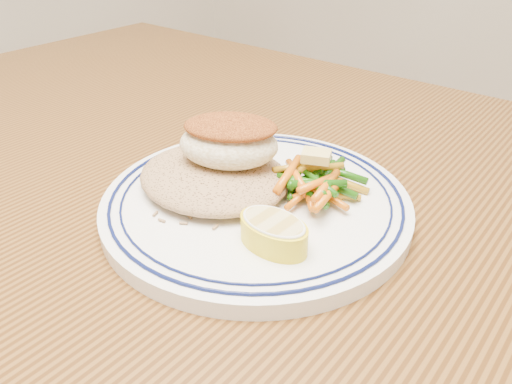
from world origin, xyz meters
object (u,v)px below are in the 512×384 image
object	(u,v)px
rice_pilaf	(214,174)
lemon_wedge	(274,231)
dining_table	(292,303)
plate	(256,202)
fish_fillet	(229,140)
vegetable_pile	(316,180)

from	to	relation	value
rice_pilaf	lemon_wedge	size ratio (longest dim) A/B	2.36
lemon_wedge	rice_pilaf	bearing A→B (deg)	159.09
dining_table	plate	world-z (taller)	plate
fish_fillet	vegetable_pile	xyz separation A→B (m)	(0.07, 0.04, -0.03)
fish_fillet	vegetable_pile	bearing A→B (deg)	25.56
dining_table	vegetable_pile	size ratio (longest dim) A/B	14.59
dining_table	fish_fillet	bearing A→B (deg)	-179.03
fish_fillet	vegetable_pile	distance (m)	0.09
plate	rice_pilaf	distance (m)	0.05
plate	lemon_wedge	distance (m)	0.08
dining_table	lemon_wedge	distance (m)	0.14
rice_pilaf	lemon_wedge	xyz separation A→B (m)	(0.10, -0.04, -0.00)
plate	fish_fillet	xyz separation A→B (m)	(-0.04, 0.00, 0.05)
plate	fish_fillet	bearing A→B (deg)	173.42
fish_fillet	lemon_wedge	xyz separation A→B (m)	(0.09, -0.05, -0.03)
fish_fillet	lemon_wedge	distance (m)	0.11
rice_pilaf	fish_fillet	world-z (taller)	fish_fillet
fish_fillet	vegetable_pile	world-z (taller)	fish_fillet
dining_table	plate	xyz separation A→B (m)	(-0.04, -0.01, 0.11)
fish_fillet	vegetable_pile	size ratio (longest dim) A/B	1.11
dining_table	lemon_wedge	world-z (taller)	lemon_wedge
plate	fish_fillet	distance (m)	0.06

